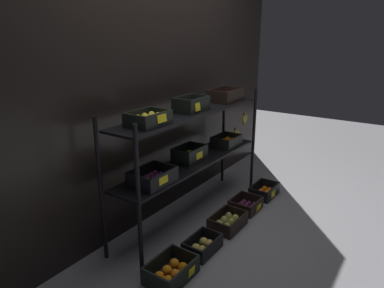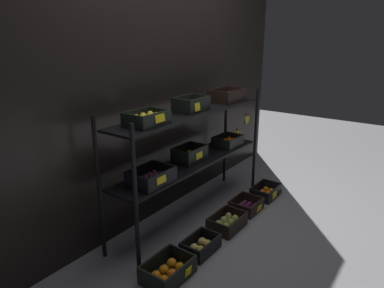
{
  "view_description": "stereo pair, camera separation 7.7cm",
  "coord_description": "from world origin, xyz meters",
  "px_view_note": "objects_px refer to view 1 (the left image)",
  "views": [
    {
      "loc": [
        -2.45,
        -1.68,
        1.67
      ],
      "look_at": [
        0.0,
        0.0,
        0.73
      ],
      "focal_mm": 32.22,
      "sensor_mm": 36.0,
      "label": 1
    },
    {
      "loc": [
        -2.4,
        -1.74,
        1.67
      ],
      "look_at": [
        0.0,
        0.0,
        0.73
      ],
      "focal_mm": 32.22,
      "sensor_mm": 36.0,
      "label": 2
    }
  ],
  "objects_px": {
    "crate_ground_plum": "(246,206)",
    "crate_ground_apple_gold": "(203,246)",
    "crate_ground_orange": "(171,272)",
    "crate_ground_tangerine": "(264,192)",
    "crate_ground_pear": "(228,222)",
    "display_rack": "(194,136)"
  },
  "relations": [
    {
      "from": "crate_ground_plum",
      "to": "crate_ground_apple_gold",
      "type": "bearing_deg",
      "value": -178.41
    },
    {
      "from": "crate_ground_orange",
      "to": "crate_ground_tangerine",
      "type": "height_order",
      "value": "crate_ground_orange"
    },
    {
      "from": "crate_ground_orange",
      "to": "crate_ground_plum",
      "type": "height_order",
      "value": "crate_ground_orange"
    },
    {
      "from": "crate_ground_pear",
      "to": "crate_ground_plum",
      "type": "relative_size",
      "value": 1.16
    },
    {
      "from": "crate_ground_tangerine",
      "to": "crate_ground_orange",
      "type": "bearing_deg",
      "value": 179.6
    },
    {
      "from": "display_rack",
      "to": "crate_ground_orange",
      "type": "height_order",
      "value": "display_rack"
    },
    {
      "from": "crate_ground_orange",
      "to": "crate_ground_apple_gold",
      "type": "bearing_deg",
      "value": -1.41
    },
    {
      "from": "display_rack",
      "to": "crate_ground_pear",
      "type": "relative_size",
      "value": 5.67
    },
    {
      "from": "crate_ground_tangerine",
      "to": "display_rack",
      "type": "bearing_deg",
      "value": 153.86
    },
    {
      "from": "crate_ground_orange",
      "to": "crate_ground_pear",
      "type": "xyz_separation_m",
      "value": [
        0.83,
        -0.0,
        0.0
      ]
    },
    {
      "from": "display_rack",
      "to": "crate_ground_pear",
      "type": "xyz_separation_m",
      "value": [
        -0.01,
        -0.38,
        -0.75
      ]
    },
    {
      "from": "display_rack",
      "to": "crate_ground_plum",
      "type": "relative_size",
      "value": 6.56
    },
    {
      "from": "crate_ground_apple_gold",
      "to": "crate_ground_tangerine",
      "type": "relative_size",
      "value": 0.92
    },
    {
      "from": "crate_ground_orange",
      "to": "crate_ground_plum",
      "type": "relative_size",
      "value": 1.21
    },
    {
      "from": "crate_ground_orange",
      "to": "crate_ground_pear",
      "type": "bearing_deg",
      "value": -0.16
    },
    {
      "from": "crate_ground_apple_gold",
      "to": "crate_ground_tangerine",
      "type": "bearing_deg",
      "value": -0.07
    },
    {
      "from": "crate_ground_apple_gold",
      "to": "display_rack",
      "type": "bearing_deg",
      "value": 41.36
    },
    {
      "from": "crate_ground_plum",
      "to": "crate_ground_tangerine",
      "type": "relative_size",
      "value": 0.87
    },
    {
      "from": "display_rack",
      "to": "crate_ground_plum",
      "type": "xyz_separation_m",
      "value": [
        0.39,
        -0.36,
        -0.76
      ]
    },
    {
      "from": "crate_ground_pear",
      "to": "crate_ground_tangerine",
      "type": "relative_size",
      "value": 1.01
    },
    {
      "from": "crate_ground_orange",
      "to": "crate_ground_apple_gold",
      "type": "xyz_separation_m",
      "value": [
        0.4,
        -0.01,
        -0.0
      ]
    },
    {
      "from": "display_rack",
      "to": "crate_ground_tangerine",
      "type": "bearing_deg",
      "value": -26.14
    }
  ]
}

